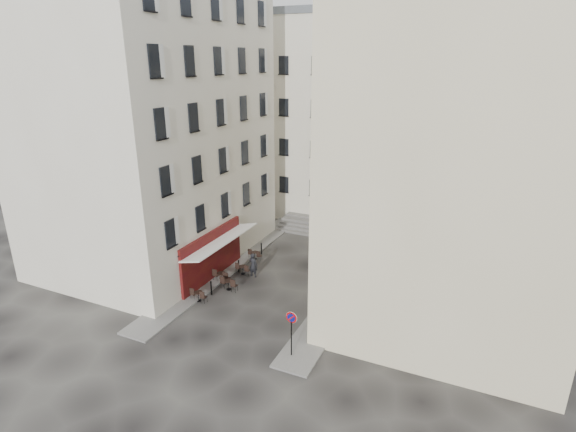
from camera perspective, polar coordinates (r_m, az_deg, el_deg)
The scene contains 18 objects.
ground at distance 29.36m, azimuth -3.21°, elevation -10.33°, with size 90.00×90.00×0.00m, color black.
sidewalk_left at distance 34.43m, azimuth -6.79°, elevation -5.65°, with size 2.00×22.00×0.12m, color slate.
sidewalk_right at distance 30.27m, azimuth 7.16°, elevation -9.36°, with size 2.00×18.00×0.12m, color slate.
building_left at distance 34.29m, azimuth -17.17°, elevation 11.45°, with size 12.20×16.20×20.60m.
building_right at distance 26.57m, azimuth 20.85°, elevation 6.76°, with size 12.20×14.20×18.60m.
building_back at distance 43.81m, azimuth 7.19°, elevation 12.36°, with size 18.20×10.20×18.60m.
cafe_storefront at distance 31.30m, azimuth -9.46°, elevation -4.77°, with size 1.74×7.30×3.50m.
stone_steps at distance 39.68m, azimuth 5.21°, elevation -1.59°, with size 9.00×3.15×0.80m.
bollard_near at distance 29.87m, azimuth -9.73°, elevation -8.91°, with size 0.12×0.12×0.98m.
bollard_mid at distance 32.48m, azimuth -6.29°, elevation -6.31°, with size 0.12×0.12×0.98m.
bollard_far at distance 35.24m, azimuth -3.40°, elevation -4.10°, with size 0.12×0.12×0.98m.
no_parking_sign at distance 23.18m, azimuth 0.43°, elevation -13.75°, with size 0.60×0.11×2.63m.
bistro_table_a at distance 29.30m, azimuth -11.28°, elevation -9.85°, with size 1.17×0.55×0.82m.
bistro_table_b at distance 30.29m, azimuth -7.50°, elevation -8.54°, with size 1.24×0.58×0.87m.
bistro_table_c at distance 31.24m, azimuth -8.44°, elevation -7.61°, with size 1.31×0.62×0.92m.
bistro_table_d at distance 32.25m, azimuth -5.74°, elevation -6.71°, with size 1.14×0.54×0.80m.
bistro_table_e at distance 34.43m, azimuth -4.20°, elevation -4.92°, with size 1.13×0.53×0.79m.
pedestrian at distance 31.68m, azimuth -4.45°, elevation -6.22°, with size 0.64×0.42×1.77m, color black.
Camera 1 is at (12.04, -22.50, 14.52)m, focal length 28.00 mm.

